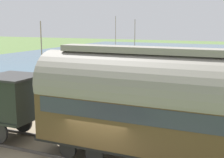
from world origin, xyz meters
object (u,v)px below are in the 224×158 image
sailboat_blue (43,86)px  rowboat_mid_harbor (167,98)px  sailboat_white (116,55)px  rowboat_far_out (88,108)px  sailboat_gray (134,61)px  rowboat_near_shore (200,121)px  passenger_coach (156,103)px

sailboat_blue → rowboat_mid_harbor: bearing=-108.4°
sailboat_white → rowboat_far_out: sailboat_white is taller
sailboat_gray → rowboat_near_shore: size_ratio=2.80×
rowboat_near_shore → sailboat_white: bearing=55.7°
passenger_coach → sailboat_blue: bearing=50.1°
rowboat_near_shore → rowboat_far_out: rowboat_far_out is taller
sailboat_blue → sailboat_white: sailboat_white is taller
sailboat_blue → sailboat_white: 27.97m
passenger_coach → rowboat_mid_harbor: bearing=12.3°
passenger_coach → rowboat_near_shore: size_ratio=4.13×
sailboat_gray → sailboat_white: size_ratio=0.91×
sailboat_white → rowboat_far_out: bearing=-128.2°
sailboat_blue → rowboat_mid_harbor: 11.14m
sailboat_gray → rowboat_far_out: bearing=176.6°
sailboat_blue → rowboat_near_shore: bearing=-127.4°
sailboat_white → sailboat_gray: bearing=-111.0°
passenger_coach → sailboat_white: 43.42m
sailboat_white → rowboat_far_out: 33.54m
sailboat_blue → rowboat_near_shore: (-3.54, -14.35, -0.38)m
rowboat_near_shore → rowboat_mid_harbor: 5.59m
passenger_coach → sailboat_white: bearing=25.6°
sailboat_white → sailboat_blue: bearing=-138.4°
rowboat_mid_harbor → sailboat_white: bearing=-21.3°
sailboat_blue → rowboat_far_out: (-3.94, -6.72, -0.31)m
sailboat_gray → rowboat_near_shore: bearing=-166.2°
rowboat_near_shore → rowboat_mid_harbor: (4.54, 3.26, 0.09)m
sailboat_gray → sailboat_white: bearing=22.0°
sailboat_blue → rowboat_far_out: sailboat_blue is taller
rowboat_far_out → rowboat_mid_harbor: (4.93, -4.36, 0.02)m
passenger_coach → sailboat_blue: size_ratio=1.55×
rowboat_near_shore → rowboat_far_out: size_ratio=0.97×
sailboat_blue → sailboat_white: size_ratio=0.86×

